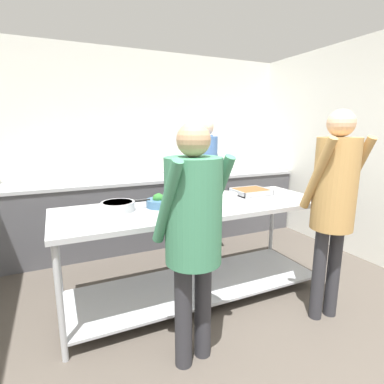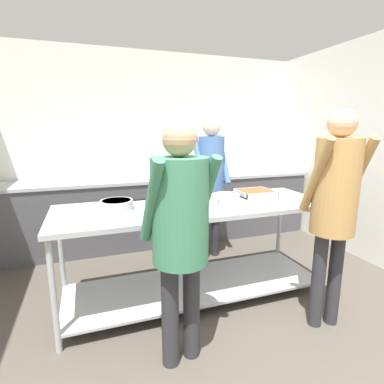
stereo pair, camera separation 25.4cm
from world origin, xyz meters
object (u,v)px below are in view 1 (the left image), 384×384
guest_serving_right (334,194)px  guest_serving_left (193,223)px  water_bottle (166,169)px  cook_behind_counter (204,172)px  broccoli_bowl (160,202)px  serving_tray_roast (251,192)px  sauce_pan (118,206)px  serving_tray_vegetables (194,200)px  plate_stack (224,196)px

guest_serving_right → guest_serving_left: bearing=179.3°
guest_serving_right → water_bottle: size_ratio=6.82×
guest_serving_left → cook_behind_counter: size_ratio=0.95×
broccoli_bowl → serving_tray_roast: bearing=5.4°
serving_tray_roast → broccoli_bowl: bearing=-174.6°
sauce_pan → serving_tray_vegetables: size_ratio=1.15×
serving_tray_roast → guest_serving_right: bearing=-81.4°
serving_tray_roast → guest_serving_left: (-1.09, -0.90, 0.07)m
serving_tray_vegetables → water_bottle: 1.39m
guest_serving_right → cook_behind_counter: guest_serving_right is taller
cook_behind_counter → plate_stack: bearing=-100.5°
serving_tray_vegetables → broccoli_bowl: bearing=-176.2°
cook_behind_counter → serving_tray_vegetables: bearing=-123.4°
guest_serving_right → water_bottle: 2.29m
sauce_pan → water_bottle: size_ratio=1.64×
sauce_pan → plate_stack: (1.06, 0.05, -0.02)m
guest_serving_right → water_bottle: bearing=105.7°
broccoli_bowl → sauce_pan: bearing=178.2°
guest_serving_left → broccoli_bowl: bearing=86.4°
plate_stack → serving_tray_vegetables: bearing=-174.1°
plate_stack → water_bottle: bearing=95.6°
broccoli_bowl → guest_serving_right: (1.18, -0.82, 0.13)m
guest_serving_left → serving_tray_roast: bearing=39.5°
guest_serving_left → sauce_pan: bearing=111.4°
sauce_pan → cook_behind_counter: size_ratio=0.24×
water_bottle → guest_serving_right: bearing=-74.3°
serving_tray_roast → guest_serving_right: (0.14, -0.91, 0.15)m
serving_tray_vegetables → water_bottle: size_ratio=1.43×
broccoli_bowl → plate_stack: broccoli_bowl is taller
sauce_pan → serving_tray_roast: (1.41, 0.09, -0.02)m
sauce_pan → serving_tray_vegetables: 0.71m
plate_stack → cook_behind_counter: bearing=79.5°
broccoli_bowl → guest_serving_left: guest_serving_left is taller
serving_tray_vegetables → water_bottle: bearing=80.9°
sauce_pan → serving_tray_roast: 1.41m
water_bottle → broccoli_bowl: bearing=-111.9°
cook_behind_counter → serving_tray_roast: bearing=-71.2°
serving_tray_roast → water_bottle: water_bottle is taller
serving_tray_roast → guest_serving_right: 0.94m
serving_tray_vegetables → guest_serving_right: bearing=-45.0°
broccoli_bowl → guest_serving_right: bearing=-34.7°
water_bottle → cook_behind_counter: bearing=-68.0°
plate_stack → water_bottle: (-0.13, 1.33, 0.11)m
guest_serving_left → guest_serving_right: 1.23m
sauce_pan → broccoli_bowl: (0.37, -0.01, 0.00)m
guest_serving_left → guest_serving_right: guest_serving_right is taller
plate_stack → water_bottle: 1.34m
guest_serving_left → cook_behind_counter: 1.78m
broccoli_bowl → guest_serving_left: bearing=-93.6°
plate_stack → serving_tray_roast: bearing=6.4°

